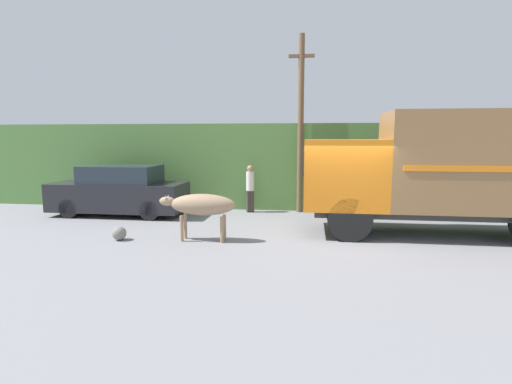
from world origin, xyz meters
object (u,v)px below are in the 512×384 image
object	(u,v)px
pedestrian_on_hill	(250,186)
utility_pole	(301,122)
brown_cow	(201,205)
parked_suv	(119,191)
cargo_truck	(448,168)
roadside_rock	(119,233)

from	to	relation	value
pedestrian_on_hill	utility_pole	world-z (taller)	utility_pole
brown_cow	parked_suv	bearing A→B (deg)	130.49
cargo_truck	roadside_rock	size ratio (longest dim) A/B	20.04
cargo_truck	brown_cow	world-z (taller)	cargo_truck
parked_suv	brown_cow	bearing A→B (deg)	-37.70
roadside_rock	utility_pole	bearing A→B (deg)	45.78
parked_suv	roadside_rock	size ratio (longest dim) A/B	12.58
cargo_truck	roadside_rock	world-z (taller)	cargo_truck
cargo_truck	brown_cow	bearing A→B (deg)	-164.55
cargo_truck	brown_cow	distance (m)	6.74
pedestrian_on_hill	utility_pole	xyz separation A→B (m)	(1.78, 0.30, 2.30)
parked_suv	pedestrian_on_hill	size ratio (longest dim) A/B	2.70
parked_suv	roadside_rock	distance (m)	3.71
brown_cow	pedestrian_on_hill	xyz separation A→B (m)	(0.66, 4.20, 0.02)
pedestrian_on_hill	utility_pole	bearing A→B (deg)	164.61
cargo_truck	brown_cow	xyz separation A→B (m)	(-6.52, -1.44, -0.94)
utility_pole	roadside_rock	xyz separation A→B (m)	(-4.62, -4.75, -3.08)
utility_pole	roadside_rock	distance (m)	7.30
cargo_truck	roadside_rock	distance (m)	9.03
brown_cow	roadside_rock	world-z (taller)	brown_cow
brown_cow	pedestrian_on_hill	world-z (taller)	pedestrian_on_hill
brown_cow	cargo_truck	bearing A→B (deg)	1.51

